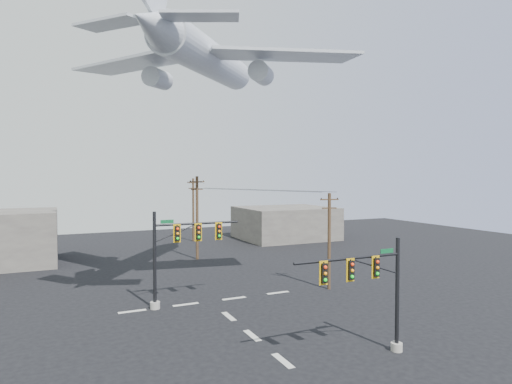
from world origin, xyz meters
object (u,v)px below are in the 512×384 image
signal_mast_near (374,290)px  signal_mast_far (177,252)px  utility_pole_c (193,208)px  utility_pole_b (197,216)px  utility_pole_a (329,239)px  airliner (209,60)px

signal_mast_near → signal_mast_far: bearing=118.9°
utility_pole_c → utility_pole_b: bearing=-117.9°
utility_pole_a → utility_pole_c: size_ratio=0.87×
signal_mast_far → utility_pole_c: 33.16m
signal_mast_far → utility_pole_b: 18.58m
utility_pole_b → utility_pole_c: size_ratio=1.03×
signal_mast_near → airliner: airliner is taller
signal_mast_far → airliner: 16.15m
signal_mast_near → signal_mast_far: 15.39m
utility_pole_c → utility_pole_a: bearing=-98.3°
utility_pole_c → signal_mast_far: bearing=-121.8°
signal_mast_far → utility_pole_c: bearing=71.5°
signal_mast_near → airliner: 23.11m
signal_mast_near → utility_pole_b: (-0.61, 30.72, 1.52)m
signal_mast_far → signal_mast_near: bearing=-61.1°
signal_mast_near → utility_pole_b: utility_pole_b is taller
signal_mast_near → utility_pole_a: utility_pole_a is taller
utility_pole_a → utility_pole_b: utility_pole_b is taller
utility_pole_a → airliner: bearing=171.7°
signal_mast_far → utility_pole_a: (13.29, -0.69, 0.30)m
utility_pole_c → airliner: airliner is taller
utility_pole_b → signal_mast_near: bearing=-103.1°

